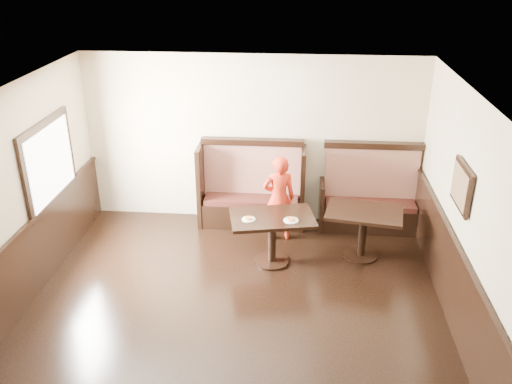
# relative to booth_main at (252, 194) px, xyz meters

# --- Properties ---
(ground) EXTENTS (7.00, 7.00, 0.00)m
(ground) POSITION_rel_booth_main_xyz_m (0.00, -3.30, -0.53)
(ground) COLOR black
(ground) RESTS_ON ground
(room_shell) EXTENTS (7.00, 7.00, 7.00)m
(room_shell) POSITION_rel_booth_main_xyz_m (-0.30, -3.01, 0.14)
(room_shell) COLOR beige
(room_shell) RESTS_ON ground
(booth_main) EXTENTS (1.75, 0.72, 1.45)m
(booth_main) POSITION_rel_booth_main_xyz_m (0.00, 0.00, 0.00)
(booth_main) COLOR black
(booth_main) RESTS_ON ground
(booth_neighbor) EXTENTS (1.65, 0.72, 1.45)m
(booth_neighbor) POSITION_rel_booth_main_xyz_m (1.95, -0.00, -0.05)
(booth_neighbor) COLOR black
(booth_neighbor) RESTS_ON ground
(table_main) EXTENTS (1.32, 0.98, 0.76)m
(table_main) POSITION_rel_booth_main_xyz_m (0.41, -1.25, 0.06)
(table_main) COLOR black
(table_main) RESTS_ON ground
(table_neighbor) EXTENTS (1.20, 0.89, 0.76)m
(table_neighbor) POSITION_rel_booth_main_xyz_m (1.75, -0.97, 0.05)
(table_neighbor) COLOR black
(table_neighbor) RESTS_ON ground
(child) EXTENTS (0.57, 0.44, 1.41)m
(child) POSITION_rel_booth_main_xyz_m (0.47, -0.52, 0.18)
(child) COLOR red
(child) RESTS_ON ground
(pizza_plate_left) EXTENTS (0.19, 0.19, 0.04)m
(pizza_plate_left) POSITION_rel_booth_main_xyz_m (0.08, -1.38, 0.25)
(pizza_plate_left) COLOR white
(pizza_plate_left) RESTS_ON table_main
(pizza_plate_right) EXTENTS (0.21, 0.21, 0.04)m
(pizza_plate_right) POSITION_rel_booth_main_xyz_m (0.68, -1.36, 0.25)
(pizza_plate_right) COLOR white
(pizza_plate_right) RESTS_ON table_main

